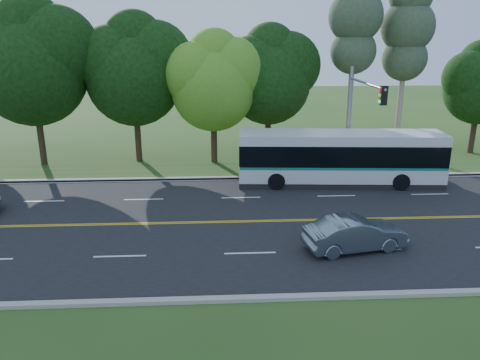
{
  "coord_description": "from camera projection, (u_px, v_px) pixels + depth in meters",
  "views": [
    {
      "loc": [
        -1.89,
        -21.5,
        9.04
      ],
      "look_at": [
        -0.64,
        2.0,
        1.55
      ],
      "focal_mm": 35.0,
      "sensor_mm": 36.0,
      "label": 1
    }
  ],
  "objects": [
    {
      "name": "lane_markings",
      "position": [
        253.0,
        221.0,
        23.29
      ],
      "size": [
        57.6,
        13.82,
        0.0
      ],
      "color": "gold",
      "rests_on": "road"
    },
    {
      "name": "road",
      "position": [
        255.0,
        221.0,
        23.3
      ],
      "size": [
        60.0,
        14.0,
        0.02
      ],
      "primitive_type": "cube",
      "color": "black",
      "rests_on": "ground"
    },
    {
      "name": "grass_verge",
      "position": [
        244.0,
        170.0,
        31.85
      ],
      "size": [
        60.0,
        4.0,
        0.1
      ],
      "primitive_type": "cube",
      "color": "#264F1A",
      "rests_on": "ground"
    },
    {
      "name": "bougainvillea_hedge",
      "position": [
        352.0,
        162.0,
        31.2
      ],
      "size": [
        9.5,
        2.25,
        1.5
      ],
      "color": "#A70D1D",
      "rests_on": "ground"
    },
    {
      "name": "ground",
      "position": [
        255.0,
        221.0,
        23.3
      ],
      "size": [
        120.0,
        120.0,
        0.0
      ],
      "primitive_type": "plane",
      "color": "#264F1A",
      "rests_on": "ground"
    },
    {
      "name": "tree_row",
      "position": [
        168.0,
        66.0,
        32.54
      ],
      "size": [
        44.7,
        9.1,
        13.84
      ],
      "color": "black",
      "rests_on": "ground"
    },
    {
      "name": "curb_north",
      "position": [
        246.0,
        177.0,
        30.08
      ],
      "size": [
        60.0,
        0.3,
        0.15
      ],
      "primitive_type": "cube",
      "color": "#A7A297",
      "rests_on": "ground"
    },
    {
      "name": "traffic_signal",
      "position": [
        358.0,
        110.0,
        27.36
      ],
      "size": [
        0.42,
        6.1,
        7.0
      ],
      "color": "gray",
      "rests_on": "ground"
    },
    {
      "name": "transit_bus",
      "position": [
        340.0,
        159.0,
        28.57
      ],
      "size": [
        12.46,
        3.52,
        3.22
      ],
      "rotation": [
        0.0,
        0.0,
        -0.07
      ],
      "color": "silver",
      "rests_on": "road"
    },
    {
      "name": "curb_south",
      "position": [
        272.0,
        298.0,
        16.47
      ],
      "size": [
        60.0,
        0.3,
        0.15
      ],
      "primitive_type": "cube",
      "color": "#A7A297",
      "rests_on": "ground"
    },
    {
      "name": "sedan",
      "position": [
        355.0,
        234.0,
        20.08
      ],
      "size": [
        4.62,
        2.38,
        1.45
      ],
      "primitive_type": "imported",
      "rotation": [
        0.0,
        0.0,
        1.77
      ],
      "color": "slate",
      "rests_on": "road"
    }
  ]
}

